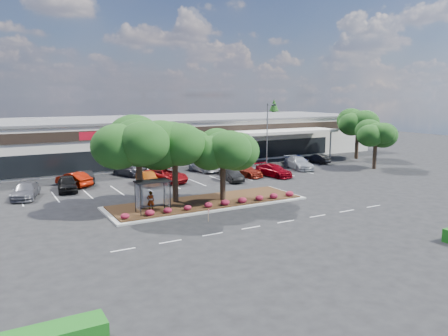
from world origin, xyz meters
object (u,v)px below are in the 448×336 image
light_pole (268,142)px  car_0 (26,191)px  car_1 (67,184)px  survey_stake (208,214)px

light_pole → car_0: (-28.25, -0.66, -3.07)m
light_pole → car_1: bearing=178.6°
light_pole → survey_stake: size_ratio=9.07×
survey_stake → car_1: bearing=114.6°
car_0 → car_1: bearing=33.4°
car_1 → light_pole: bearing=5.9°
car_1 → car_0: bearing=-155.4°
car_0 → survey_stake: bearing=-37.0°
light_pole → survey_stake: 23.32m
light_pole → survey_stake: light_pole is taller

